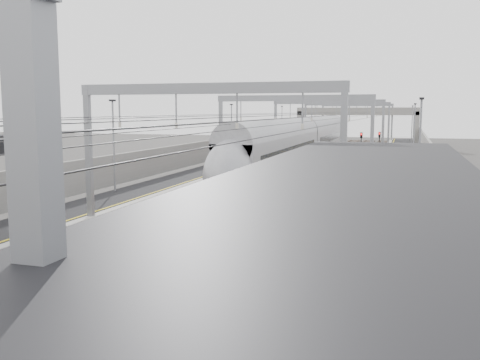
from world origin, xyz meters
The scene contains 12 objects.
platform_left centered at (-8.00, 45.00, 0.50)m, with size 4.00×120.00×1.00m, color black.
platform_right centered at (8.00, 45.00, 0.50)m, with size 4.00×120.00×1.00m, color black.
tracks centered at (0.00, 45.00, 0.05)m, with size 11.40×140.00×0.20m.
overhead_line centered at (0.00, 51.62, 6.14)m, with size 13.00×140.00×6.60m.
canopy_right centered at (8.03, 2.99, 5.09)m, with size 4.40×30.00×4.24m.
overbridge centered at (0.00, 100.00, 5.31)m, with size 22.00×2.20×6.90m.
wall_left centered at (-11.20, 45.00, 1.60)m, with size 0.30×120.00×3.20m, color gray.
wall_right centered at (11.20, 45.00, 1.60)m, with size 0.30×120.00×3.20m, color gray.
train centered at (-1.50, 52.04, 2.22)m, with size 2.88×52.50×4.55m.
signal_green centered at (-5.20, 72.16, 2.42)m, with size 0.32×0.32×3.48m.
signal_red_near centered at (3.20, 71.04, 2.42)m, with size 0.32×0.32×3.48m.
signal_red_far centered at (5.40, 73.70, 2.42)m, with size 0.32×0.32×3.48m.
Camera 1 is at (8.86, -1.24, 6.34)m, focal length 40.00 mm.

